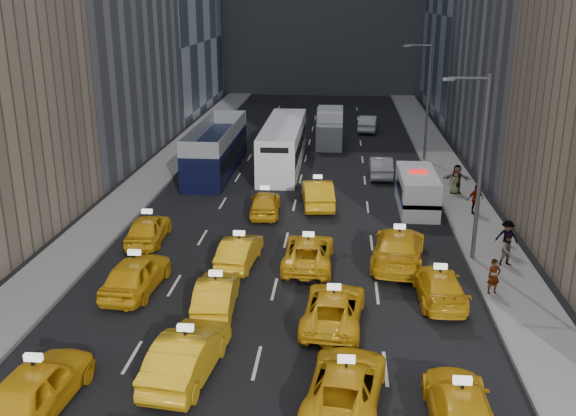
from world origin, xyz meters
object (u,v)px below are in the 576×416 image
box_truck (330,128)px  nypd_van (417,191)px  double_decker (216,149)px  city_bus (283,145)px  pedestrian_0 (494,276)px

box_truck → nypd_van: bearing=-77.2°
double_decker → city_bus: double_decker is taller
nypd_van → city_bus: size_ratio=0.45×
nypd_van → city_bus: city_bus is taller
double_decker → box_truck: bearing=56.8°
nypd_van → box_truck: size_ratio=0.88×
double_decker → pedestrian_0: bearing=-45.0°
nypd_van → double_decker: double_decker is taller
double_decker → city_bus: (4.74, 1.91, -0.07)m
city_bus → box_truck: (3.33, 7.95, -0.21)m
double_decker → box_truck: double_decker is taller
pedestrian_0 → double_decker: bearing=115.7°
nypd_van → city_bus: 13.08m
box_truck → city_bus: bearing=-117.9°
double_decker → nypd_van: bearing=-22.9°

